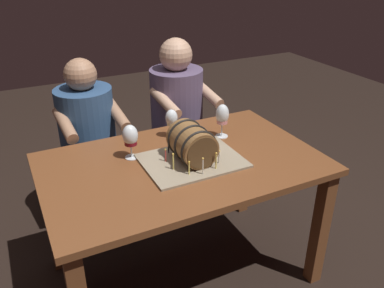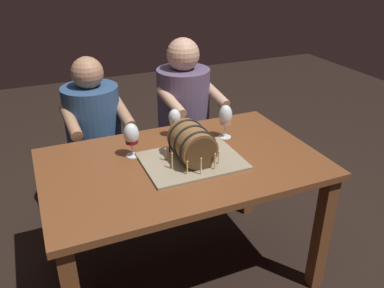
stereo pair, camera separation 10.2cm
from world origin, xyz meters
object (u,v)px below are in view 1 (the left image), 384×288
object	(u,v)px
person_seated_left	(90,150)
person_seated_right	(177,127)
dining_table	(183,179)
wine_glass_rose	(222,116)
barrel_cake	(192,147)
wine_glass_white	(172,119)
wine_glass_red	(130,137)

from	to	relation	value
person_seated_left	person_seated_right	distance (m)	0.63
dining_table	person_seated_right	xyz separation A→B (m)	(0.31, 0.75, -0.07)
wine_glass_rose	person_seated_left	xyz separation A→B (m)	(-0.64, 0.59, -0.34)
barrel_cake	wine_glass_rose	world-z (taller)	barrel_cake
dining_table	barrel_cake	world-z (taller)	barrel_cake
dining_table	barrel_cake	size ratio (longest dim) A/B	2.85
dining_table	wine_glass_rose	xyz separation A→B (m)	(0.33, 0.16, 0.24)
dining_table	wine_glass_white	distance (m)	0.37
wine_glass_white	wine_glass_red	world-z (taller)	wine_glass_red
person_seated_left	person_seated_right	size ratio (longest dim) A/B	0.95
dining_table	person_seated_left	xyz separation A→B (m)	(-0.31, 0.75, -0.10)
wine_glass_rose	wine_glass_red	size ratio (longest dim) A/B	1.07
wine_glass_white	person_seated_left	bearing A→B (deg)	129.57
person_seated_right	barrel_cake	bearing A→B (deg)	-109.20
dining_table	wine_glass_rose	size ratio (longest dim) A/B	7.18
wine_glass_rose	wine_glass_red	bearing A→B (deg)	-178.63
person_seated_left	wine_glass_red	bearing A→B (deg)	-80.98
barrel_cake	wine_glass_white	size ratio (longest dim) A/B	2.97
wine_glass_rose	wine_glass_red	xyz separation A→B (m)	(-0.54, -0.01, -0.01)
wine_glass_rose	person_seated_left	distance (m)	0.93
barrel_cake	person_seated_right	distance (m)	0.87
dining_table	wine_glass_white	world-z (taller)	wine_glass_white
wine_glass_white	barrel_cake	bearing A→B (deg)	-95.17
dining_table	person_seated_right	bearing A→B (deg)	67.41
barrel_cake	person_seated_left	bearing A→B (deg)	114.50
barrel_cake	person_seated_right	size ratio (longest dim) A/B	0.41
dining_table	barrel_cake	bearing A→B (deg)	-31.68
wine_glass_white	person_seated_right	bearing A→B (deg)	62.39
dining_table	wine_glass_white	xyz separation A→B (m)	(0.07, 0.29, 0.22)
dining_table	person_seated_left	size ratio (longest dim) A/B	1.24
wine_glass_red	barrel_cake	bearing A→B (deg)	-34.36
wine_glass_red	person_seated_right	bearing A→B (deg)	48.59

